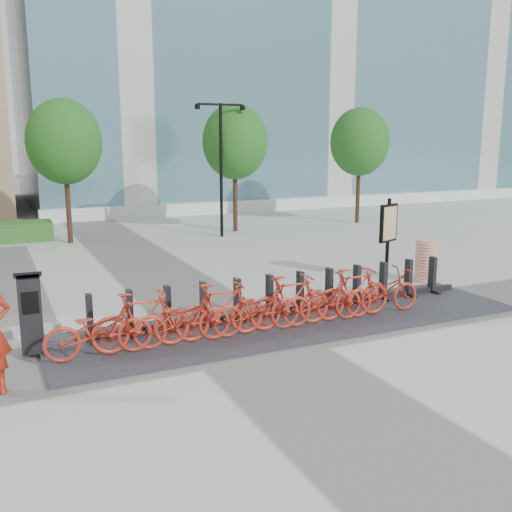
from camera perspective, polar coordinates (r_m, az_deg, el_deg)
name	(u,v)px	position (r m, az deg, el deg)	size (l,w,h in m)	color
ground	(242,338)	(10.75, -1.44, -8.17)	(120.00, 120.00, 0.00)	#B3B3B3
glass_building	(277,11)	(40.52, 2.08, 23.30)	(32.00, 16.00, 24.00)	#3F696E
tree_1	(64,142)	(21.43, -18.63, 10.76)	(2.60, 2.60, 5.10)	#482D19
tree_2	(235,142)	(23.13, -2.13, 11.33)	(2.60, 2.60, 5.10)	#482D19
tree_3	(360,142)	(26.07, 10.33, 11.15)	(2.60, 2.60, 5.10)	#482D19
streetlamp	(221,154)	(21.83, -3.53, 10.12)	(2.00, 0.20, 5.00)	black
dock_pad	(295,322)	(11.54, 3.91, -6.60)	(9.60, 2.40, 0.08)	#313038
dock_rail_posts	(287,294)	(11.83, 3.08, -3.78)	(8.02, 0.50, 0.85)	black
bike_0	(99,330)	(9.83, -15.46, -7.10)	(0.62, 1.78, 0.94)	#AD2B1A
bike_1	(142,321)	(9.94, -11.37, -6.38)	(0.49, 1.73, 1.04)	#AD2B1A
bike_2	(182,318)	(10.14, -7.39, -6.20)	(0.62, 1.78, 0.94)	#AD2B1A
bike_3	(220,310)	(10.35, -3.58, -5.45)	(0.49, 1.73, 1.04)	#AD2B1A
bike_4	(256,308)	(10.64, 0.04, -5.25)	(0.62, 1.78, 0.94)	#AD2B1A
bike_5	(290,301)	(10.94, 3.46, -4.53)	(0.49, 1.73, 1.04)	#AD2B1A
bike_6	(323,299)	(11.31, 6.68, -4.33)	(0.62, 1.78, 0.94)	#AD2B1A
bike_7	(353,293)	(11.68, 9.69, -3.65)	(0.49, 1.73, 1.04)	#AD2B1A
bike_8	(382,291)	(12.11, 12.49, -3.48)	(0.62, 1.78, 0.94)	#AD2B1A
kiosk	(31,313)	(10.32, -21.61, -5.35)	(0.46, 0.39, 1.43)	black
construction_barrel	(426,261)	(15.46, 16.67, -0.49)	(0.57, 0.57, 1.09)	red
map_sign	(388,227)	(15.23, 13.11, 2.89)	(0.70, 0.35, 2.16)	black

